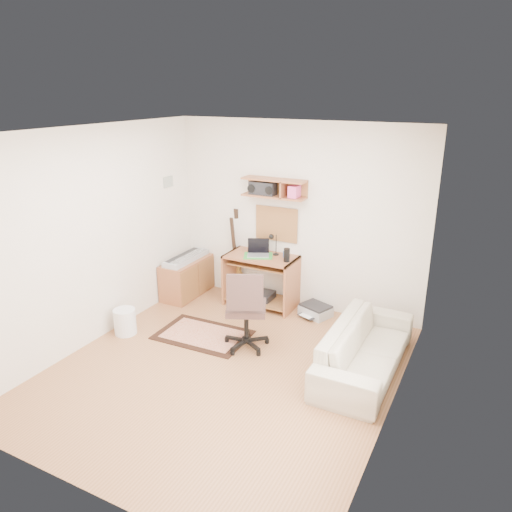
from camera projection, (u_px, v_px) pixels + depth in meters
The scene contains 22 objects.
floor at pixel (225, 370), 5.46m from camera, with size 3.60×4.00×0.01m, color #A87046.
ceiling at pixel (219, 131), 4.61m from camera, with size 3.60×4.00×0.01m, color white.
back_wall at pixel (297, 217), 6.72m from camera, with size 3.60×0.01×2.60m, color silver.
left_wall at pixel (93, 237), 5.81m from camera, with size 0.01×4.00×2.60m, color silver.
right_wall at pixel (400, 292), 4.26m from camera, with size 0.01×4.00×2.60m, color silver.
wall_shelf at pixel (274, 188), 6.61m from camera, with size 0.90×0.25×0.26m, color #A05D38.
cork_board at pixel (277, 224), 6.87m from camera, with size 0.64×0.03×0.49m, color tan.
wall_photo at pixel (168, 182), 6.93m from camera, with size 0.02×0.20×0.15m, color #4C8CBF.
desk at pixel (261, 281), 6.97m from camera, with size 1.00×0.55×0.75m, color #A05D38, non-canonical shape.
laptop at pixel (258, 248), 6.81m from camera, with size 0.30×0.30×0.23m, color silver, non-canonical shape.
speaker at pixel (287, 255), 6.59m from camera, with size 0.08×0.08×0.19m, color black.
desk_lamp at pixel (276, 244), 6.84m from camera, with size 0.10×0.10×0.31m, color black, non-canonical shape.
pencil_cup at pixel (285, 254), 6.77m from camera, with size 0.06×0.06×0.09m, color #2F4E8E.
boombox at pixel (263, 188), 6.68m from camera, with size 0.36×0.17×0.19m, color black.
rug at pixel (203, 335), 6.21m from camera, with size 1.15×0.76×0.02m, color beige.
task_chair at pixel (246, 308), 5.78m from camera, with size 0.52×0.52×1.03m, color #3B2823, non-canonical shape.
cabinet at pixel (187, 277), 7.36m from camera, with size 0.40×0.90×0.55m, color #A05D38.
music_keyboard at pixel (186, 258), 7.25m from camera, with size 0.26×0.84×0.07m, color #B2B5BA.
guitar at pixel (232, 253), 7.22m from camera, with size 0.35×0.22×1.32m, color #AA7E34, non-canonical shape.
waste_basket at pixel (125, 322), 6.21m from camera, with size 0.28×0.28×0.33m, color white.
printer at pixel (316, 310), 6.73m from camera, with size 0.40×0.31×0.15m, color #A5A8AA.
sofa at pixel (366, 341), 5.35m from camera, with size 1.82×0.53×0.71m, color #C2B499.
Camera 1 is at (2.47, -4.06, 3.00)m, focal length 34.18 mm.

